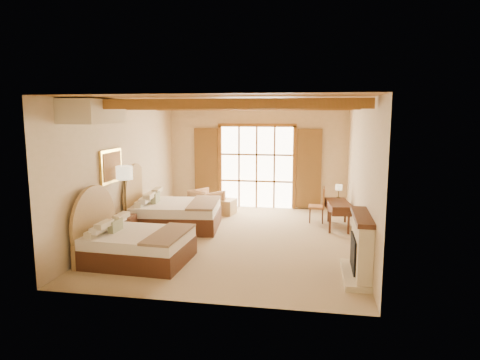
% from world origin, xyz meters
% --- Properties ---
extents(floor, '(7.00, 7.00, 0.00)m').
position_xyz_m(floor, '(0.00, 0.00, 0.00)').
color(floor, tan).
rests_on(floor, ground).
extents(wall_back, '(5.50, 0.00, 5.50)m').
position_xyz_m(wall_back, '(0.00, 3.50, 1.60)').
color(wall_back, beige).
rests_on(wall_back, ground).
extents(wall_left, '(0.00, 7.00, 7.00)m').
position_xyz_m(wall_left, '(-2.75, 0.00, 1.60)').
color(wall_left, beige).
rests_on(wall_left, ground).
extents(wall_right, '(0.00, 7.00, 7.00)m').
position_xyz_m(wall_right, '(2.75, 0.00, 1.60)').
color(wall_right, beige).
rests_on(wall_right, ground).
extents(ceiling, '(7.00, 7.00, 0.00)m').
position_xyz_m(ceiling, '(0.00, 0.00, 3.20)').
color(ceiling, '#AF6F36').
rests_on(ceiling, ground).
extents(ceiling_beams, '(5.39, 4.60, 0.18)m').
position_xyz_m(ceiling_beams, '(0.00, 0.00, 3.08)').
color(ceiling_beams, '#985B2A').
rests_on(ceiling_beams, ceiling).
extents(french_doors, '(3.95, 0.08, 2.60)m').
position_xyz_m(french_doors, '(0.00, 3.44, 1.25)').
color(french_doors, white).
rests_on(french_doors, ground).
extents(fireplace, '(0.46, 1.40, 1.16)m').
position_xyz_m(fireplace, '(2.60, -2.00, 0.51)').
color(fireplace, beige).
rests_on(fireplace, ground).
extents(painting, '(0.06, 0.95, 0.75)m').
position_xyz_m(painting, '(-2.70, -0.75, 1.75)').
color(painting, '#E3BD4E').
rests_on(painting, wall_left).
extents(canopy_valance, '(0.70, 1.40, 0.45)m').
position_xyz_m(canopy_valance, '(-2.40, -2.00, 2.95)').
color(canopy_valance, beige).
rests_on(canopy_valance, ceiling).
extents(bed_near, '(2.05, 1.59, 1.30)m').
position_xyz_m(bed_near, '(-1.80, -1.89, 0.39)').
color(bed_near, '#4C291A').
rests_on(bed_near, floor).
extents(bed_far, '(2.35, 1.87, 1.44)m').
position_xyz_m(bed_far, '(-1.88, 0.66, 0.44)').
color(bed_far, '#4C291A').
rests_on(bed_far, floor).
extents(nightstand, '(0.57, 0.57, 0.61)m').
position_xyz_m(nightstand, '(-2.50, -0.73, 0.31)').
color(nightstand, '#4C291A').
rests_on(nightstand, floor).
extents(floor_lamp, '(0.37, 0.37, 1.73)m').
position_xyz_m(floor_lamp, '(-2.50, -0.55, 1.47)').
color(floor_lamp, '#3E321B').
rests_on(floor_lamp, floor).
extents(armchair, '(1.11, 1.12, 0.74)m').
position_xyz_m(armchair, '(-1.29, 2.21, 0.37)').
color(armchair, tan).
rests_on(armchair, floor).
extents(ottoman, '(0.68, 0.68, 0.43)m').
position_xyz_m(ottoman, '(-0.80, 2.38, 0.22)').
color(ottoman, tan).
rests_on(ottoman, floor).
extents(desk, '(0.69, 1.30, 0.67)m').
position_xyz_m(desk, '(2.39, 1.41, 0.36)').
color(desk, '#4C291A').
rests_on(desk, floor).
extents(desk_chair, '(0.43, 0.43, 0.96)m').
position_xyz_m(desk_chair, '(1.87, 1.88, 0.30)').
color(desk_chair, '#A16834').
rests_on(desk_chair, floor).
extents(desk_lamp, '(0.18, 0.18, 0.36)m').
position_xyz_m(desk_lamp, '(2.42, 1.97, 0.94)').
color(desk_lamp, '#3E321B').
rests_on(desk_lamp, desk).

